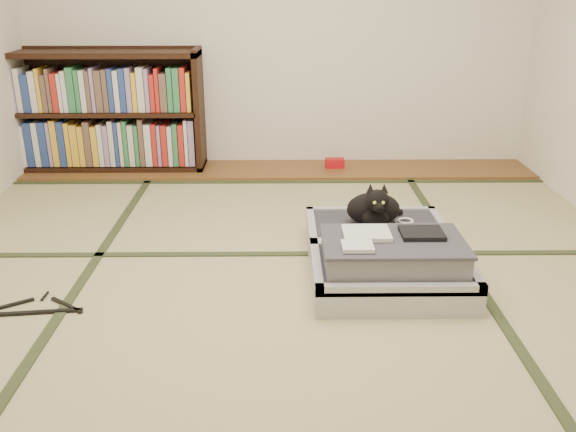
{
  "coord_description": "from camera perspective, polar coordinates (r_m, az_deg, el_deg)",
  "views": [
    {
      "loc": [
        0.02,
        -2.69,
        1.43
      ],
      "look_at": [
        0.05,
        0.35,
        0.25
      ],
      "focal_mm": 38.0,
      "sensor_mm": 36.0,
      "label": 1
    }
  ],
  "objects": [
    {
      "name": "bookcase",
      "position": [
        5.04,
        -16.62,
        9.16
      ],
      "size": [
        1.5,
        0.34,
        0.96
      ],
      "color": "black",
      "rests_on": "wood_strip"
    },
    {
      "name": "cable_coil",
      "position": [
        3.49,
        10.86,
        -0.54
      ],
      "size": [
        0.11,
        0.11,
        0.03
      ],
      "color": "white",
      "rests_on": "suitcase"
    },
    {
      "name": "floor",
      "position": [
        3.04,
        -0.87,
        -6.79
      ],
      "size": [
        4.5,
        4.5,
        0.0
      ],
      "primitive_type": "plane",
      "color": "tan",
      "rests_on": "ground"
    },
    {
      "name": "wood_strip",
      "position": [
        4.9,
        -0.81,
        4.36
      ],
      "size": [
        4.0,
        0.5,
        0.02
      ],
      "primitive_type": "cube",
      "color": "brown",
      "rests_on": "ground"
    },
    {
      "name": "suitcase",
      "position": [
        3.19,
        9.03,
        -3.57
      ],
      "size": [
        0.77,
        1.02,
        0.3
      ],
      "color": "#A5A5AA",
      "rests_on": "floor"
    },
    {
      "name": "hanger",
      "position": [
        3.08,
        -22.56,
        -8.01
      ],
      "size": [
        0.46,
        0.23,
        0.01
      ],
      "color": "black",
      "rests_on": "floor"
    },
    {
      "name": "tatami_borders",
      "position": [
        3.48,
        -0.85,
        -2.92
      ],
      "size": [
        4.0,
        4.5,
        0.01
      ],
      "color": "#2D381E",
      "rests_on": "ground"
    },
    {
      "name": "red_item",
      "position": [
        4.93,
        4.39,
        4.96
      ],
      "size": [
        0.15,
        0.09,
        0.07
      ],
      "primitive_type": "cube",
      "rotation": [
        0.0,
        0.0,
        0.01
      ],
      "color": "#B20E13",
      "rests_on": "wood_strip"
    },
    {
      "name": "cat",
      "position": [
        3.39,
        8.08,
        0.68
      ],
      "size": [
        0.34,
        0.34,
        0.28
      ],
      "color": "black",
      "rests_on": "suitcase"
    }
  ]
}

